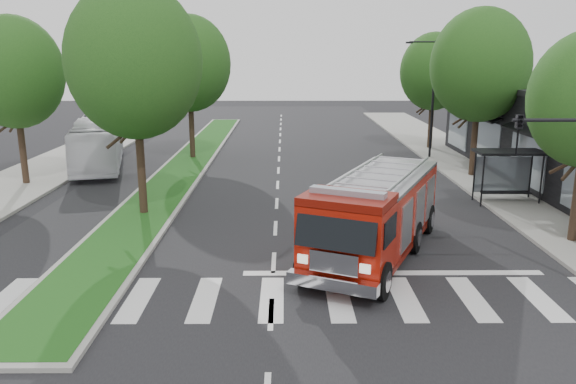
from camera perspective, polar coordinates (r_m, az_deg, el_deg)
name	(u,v)px	position (r m, az deg, el deg)	size (l,w,h in m)	color
ground	(274,263)	(19.85, -1.46, -7.19)	(140.00, 140.00, 0.00)	black
sidewalk_right	(515,192)	(31.78, 22.06, 0.01)	(5.00, 80.00, 0.15)	gray
sidewalk_left	(0,193)	(32.94, -27.22, -0.06)	(5.00, 80.00, 0.15)	gray
median	(188,163)	(37.74, -10.11, 2.88)	(3.00, 50.00, 0.15)	gray
bus_shelter	(507,162)	(29.22, 21.39, 2.87)	(3.20, 1.60, 2.61)	black
tree_right_mid	(480,65)	(34.37, 18.94, 12.07)	(5.60, 5.60, 9.72)	black
tree_right_far	(434,72)	(43.97, 14.60, 11.75)	(5.00, 5.00, 8.73)	black
tree_median_near	(134,61)	(25.34, -15.34, 12.67)	(5.80, 5.80, 10.16)	black
tree_median_far	(189,64)	(39.05, -10.02, 12.72)	(5.60, 5.60, 9.72)	black
tree_left_mid	(14,72)	(33.75, -26.09, 10.85)	(5.20, 5.20, 9.16)	black
streetlight_right_far	(431,94)	(39.87, 14.31, 9.64)	(2.11, 0.20, 8.00)	black
fire_engine	(376,215)	(20.30, 8.88, -2.32)	(6.33, 9.48, 3.19)	#670D05
city_bus	(98,142)	(38.30, -18.71, 4.80)	(2.64, 11.29, 3.14)	white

